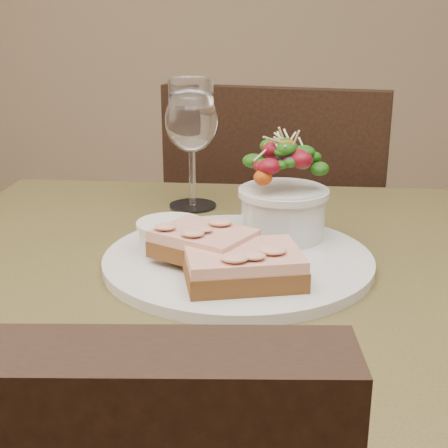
# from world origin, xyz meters

# --- Properties ---
(cafe_table) EXTENTS (0.80, 0.80, 0.75)m
(cafe_table) POSITION_xyz_m (0.00, 0.00, 0.65)
(cafe_table) COLOR #3F341B
(cafe_table) RESTS_ON ground
(chair_far) EXTENTS (0.50, 0.50, 0.90)m
(chair_far) POSITION_xyz_m (0.07, 0.68, 0.29)
(chair_far) COLOR black
(chair_far) RESTS_ON ground
(dinner_plate) EXTENTS (0.31, 0.31, 0.01)m
(dinner_plate) POSITION_xyz_m (0.01, 0.04, 0.76)
(dinner_plate) COLOR silver
(dinner_plate) RESTS_ON cafe_table
(sandwich_front) EXTENTS (0.13, 0.11, 0.03)m
(sandwich_front) POSITION_xyz_m (0.02, -0.04, 0.78)
(sandwich_front) COLOR #452412
(sandwich_front) RESTS_ON dinner_plate
(sandwich_back) EXTENTS (0.13, 0.11, 0.03)m
(sandwich_back) POSITION_xyz_m (-0.03, 0.01, 0.78)
(sandwich_back) COLOR #452412
(sandwich_back) RESTS_ON dinner_plate
(ramekin) EXTENTS (0.07, 0.07, 0.04)m
(ramekin) POSITION_xyz_m (-0.07, 0.04, 0.78)
(ramekin) COLOR silver
(ramekin) RESTS_ON dinner_plate
(salad_bowl) EXTENTS (0.10, 0.10, 0.13)m
(salad_bowl) POSITION_xyz_m (0.06, 0.10, 0.82)
(salad_bowl) COLOR silver
(salad_bowl) RESTS_ON dinner_plate
(garnish) EXTENTS (0.05, 0.04, 0.02)m
(garnish) POSITION_xyz_m (-0.05, 0.12, 0.77)
(garnish) COLOR #113409
(garnish) RESTS_ON dinner_plate
(wine_glass) EXTENTS (0.08, 0.08, 0.18)m
(wine_glass) POSITION_xyz_m (-0.08, 0.26, 0.87)
(wine_glass) COLOR white
(wine_glass) RESTS_ON cafe_table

